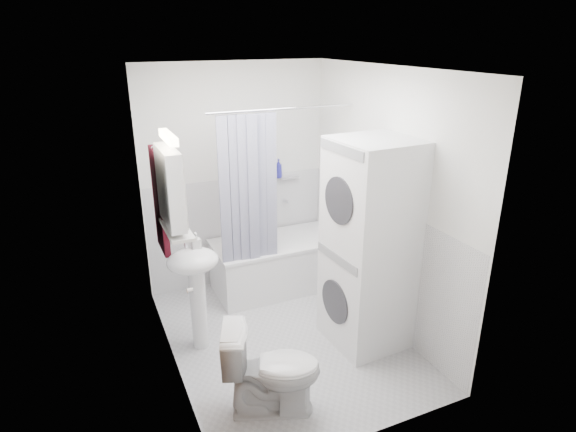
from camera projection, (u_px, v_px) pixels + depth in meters
name	position (u px, v px, depth m)	size (l,w,h in m)	color
floor	(285.00, 337.00, 4.47)	(2.60, 2.60, 0.00)	#BBBBC0
room_walls	(285.00, 184.00, 3.94)	(2.60, 2.60, 2.60)	white
wainscot	(272.00, 267.00, 4.51)	(1.98, 2.58, 2.58)	white
door	(190.00, 290.00, 3.28)	(0.05, 2.00, 2.00)	brown
bathtub	(281.00, 261.00, 5.28)	(1.46, 0.69, 0.56)	white
tub_spout	(285.00, 201.00, 5.44)	(0.04, 0.04, 0.12)	silver
curtain_rod	(292.00, 108.00, 4.44)	(0.02, 0.02, 1.64)	silver
shower_curtain	(249.00, 192.00, 4.53)	(0.55, 0.02, 1.45)	#141646
sink	(195.00, 276.00, 4.10)	(0.44, 0.37, 1.04)	white
medicine_cabinet	(171.00, 185.00, 3.65)	(0.13, 0.50, 0.71)	white
shelf	(176.00, 229.00, 3.79)	(0.18, 0.54, 0.03)	silver
shower_caddy	(289.00, 177.00, 5.35)	(0.22, 0.06, 0.02)	silver
towel	(159.00, 199.00, 4.06)	(0.07, 0.38, 0.92)	#541019
washer_dryer	(370.00, 246.00, 4.14)	(0.70, 0.69, 1.86)	white
toilet	(272.00, 370.00, 3.50)	(0.40, 0.72, 0.70)	white
soap_pump	(196.00, 247.00, 4.07)	(0.08, 0.17, 0.08)	gray
shelf_bottle	(180.00, 230.00, 3.64)	(0.07, 0.18, 0.07)	gray
shelf_cup	(173.00, 217.00, 3.87)	(0.10, 0.09, 0.10)	gray
shampoo_a	(268.00, 173.00, 5.23)	(0.13, 0.17, 0.13)	gray
shampoo_b	(279.00, 174.00, 5.28)	(0.08, 0.21, 0.08)	#28269A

